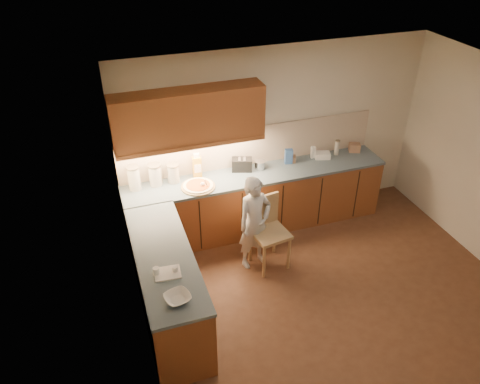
{
  "coord_description": "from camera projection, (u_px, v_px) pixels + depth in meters",
  "views": [
    {
      "loc": [
        -2.42,
        -3.57,
        4.25
      ],
      "look_at": [
        -0.8,
        1.2,
        1.0
      ],
      "focal_mm": 35.0,
      "sensor_mm": 36.0,
      "label": 1
    }
  ],
  "objects": [
    {
      "name": "tall_jar",
      "position": [
        337.0,
        147.0,
        6.95
      ],
      "size": [
        0.08,
        0.08,
        0.23
      ],
      "rotation": [
        0.0,
        0.0,
        0.0
      ],
      "color": "beige",
      "rests_on": "l_counter"
    },
    {
      "name": "l_counter",
      "position": [
        230.0,
        225.0,
        6.29
      ],
      "size": [
        3.77,
        2.62,
        0.92
      ],
      "color": "brown",
      "rests_on": "ground"
    },
    {
      "name": "spice_jar_a",
      "position": [
        156.0,
        271.0,
        4.79
      ],
      "size": [
        0.08,
        0.08,
        0.09
      ],
      "primitive_type": "cylinder",
      "rotation": [
        0.0,
        0.0,
        0.26
      ],
      "color": "white",
      "rests_on": "l_counter"
    },
    {
      "name": "flat_pack",
      "position": [
        322.0,
        155.0,
        6.9
      ],
      "size": [
        0.25,
        0.21,
        0.09
      ],
      "primitive_type": "cube",
      "rotation": [
        0.0,
        0.0,
        -0.3
      ],
      "color": "silver",
      "rests_on": "l_counter"
    },
    {
      "name": "card_box_a",
      "position": [
        291.0,
        159.0,
        6.8
      ],
      "size": [
        0.16,
        0.14,
        0.1
      ],
      "primitive_type": "cube",
      "rotation": [
        0.0,
        0.0,
        -0.4
      ],
      "color": "#9E7555",
      "rests_on": "l_counter"
    },
    {
      "name": "pizza_on_board",
      "position": [
        198.0,
        186.0,
        6.22
      ],
      "size": [
        0.46,
        0.46,
        0.18
      ],
      "rotation": [
        0.0,
        0.0,
        -0.4
      ],
      "color": "tan",
      "rests_on": "l_counter"
    },
    {
      "name": "dough_cloth",
      "position": [
        168.0,
        273.0,
        4.82
      ],
      "size": [
        0.28,
        0.23,
        0.02
      ],
      "primitive_type": "cube",
      "rotation": [
        0.0,
        0.0,
        -0.09
      ],
      "color": "silver",
      "rests_on": "l_counter"
    },
    {
      "name": "toaster",
      "position": [
        242.0,
        165.0,
        6.57
      ],
      "size": [
        0.32,
        0.24,
        0.18
      ],
      "rotation": [
        0.0,
        0.0,
        -0.33
      ],
      "color": "black",
      "rests_on": "l_counter"
    },
    {
      "name": "blue_box",
      "position": [
        289.0,
        156.0,
        6.73
      ],
      "size": [
        0.12,
        0.1,
        0.22
      ],
      "primitive_type": "cube",
      "rotation": [
        0.0,
        0.0,
        -0.21
      ],
      "color": "#365DA2",
      "rests_on": "l_counter"
    },
    {
      "name": "wooden_chair",
      "position": [
        267.0,
        227.0,
        6.08
      ],
      "size": [
        0.5,
        0.5,
        0.98
      ],
      "rotation": [
        0.0,
        0.0,
        0.15
      ],
      "color": "tan",
      "rests_on": "ground"
    },
    {
      "name": "oil_jug",
      "position": [
        197.0,
        166.0,
        6.38
      ],
      "size": [
        0.13,
        0.1,
        0.36
      ],
      "rotation": [
        0.0,
        0.0,
        -0.09
      ],
      "color": "gold",
      "rests_on": "l_counter"
    },
    {
      "name": "canister_a",
      "position": [
        134.0,
        178.0,
        6.11
      ],
      "size": [
        0.17,
        0.17,
        0.34
      ],
      "rotation": [
        0.0,
        0.0,
        -0.03
      ],
      "color": "white",
      "rests_on": "l_counter"
    },
    {
      "name": "mixing_bowl",
      "position": [
        178.0,
        298.0,
        4.5
      ],
      "size": [
        0.3,
        0.3,
        0.06
      ],
      "primitive_type": "imported",
      "rotation": [
        0.0,
        0.0,
        0.25
      ],
      "color": "white",
      "rests_on": "l_counter"
    },
    {
      "name": "upper_cabinets",
      "position": [
        189.0,
        117.0,
        5.9
      ],
      "size": [
        1.95,
        0.36,
        0.73
      ],
      "color": "brown",
      "rests_on": "ground"
    },
    {
      "name": "white_bottle",
      "position": [
        313.0,
        152.0,
        6.88
      ],
      "size": [
        0.06,
        0.06,
        0.18
      ],
      "primitive_type": "cube",
      "rotation": [
        0.0,
        0.0,
        -0.03
      ],
      "color": "white",
      "rests_on": "l_counter"
    },
    {
      "name": "room",
      "position": [
        349.0,
        183.0,
        4.88
      ],
      "size": [
        4.54,
        4.5,
        2.62
      ],
      "color": "#512E1C",
      "rests_on": "ground"
    },
    {
      "name": "canister_d",
      "position": [
        173.0,
        173.0,
        6.28
      ],
      "size": [
        0.17,
        0.17,
        0.27
      ],
      "rotation": [
        0.0,
        0.0,
        0.31
      ],
      "color": "beige",
      "rests_on": "l_counter"
    },
    {
      "name": "canister_c",
      "position": [
        156.0,
        174.0,
        6.26
      ],
      "size": [
        0.15,
        0.15,
        0.28
      ],
      "rotation": [
        0.0,
        0.0,
        0.16
      ],
      "color": "beige",
      "rests_on": "l_counter"
    },
    {
      "name": "child",
      "position": [
        255.0,
        223.0,
        6.0
      ],
      "size": [
        0.54,
        0.43,
        1.32
      ],
      "primitive_type": "imported",
      "rotation": [
        0.0,
        0.0,
        0.26
      ],
      "color": "silver",
      "rests_on": "ground"
    },
    {
      "name": "steel_pot",
      "position": [
        260.0,
        165.0,
        6.62
      ],
      "size": [
        0.16,
        0.16,
        0.12
      ],
      "color": "#B3B4B8",
      "rests_on": "l_counter"
    },
    {
      "name": "backsplash",
      "position": [
        251.0,
        146.0,
        6.62
      ],
      "size": [
        3.75,
        0.02,
        0.58
      ],
      "primitive_type": "cube",
      "color": "beige",
      "rests_on": "l_counter"
    },
    {
      "name": "card_box_b",
      "position": [
        354.0,
        148.0,
        7.06
      ],
      "size": [
        0.2,
        0.18,
        0.13
      ],
      "primitive_type": "cube",
      "rotation": [
        0.0,
        0.0,
        -0.38
      ],
      "color": "#A57758",
      "rests_on": "l_counter"
    },
    {
      "name": "spice_jar_b",
      "position": [
        175.0,
        269.0,
        4.83
      ],
      "size": [
        0.06,
        0.06,
        0.08
      ],
      "primitive_type": "cylinder",
      "rotation": [
        0.0,
        0.0,
        0.09
      ],
      "color": "white",
      "rests_on": "l_counter"
    },
    {
      "name": "canister_b",
      "position": [
        155.0,
        175.0,
        6.21
      ],
      "size": [
        0.18,
        0.18,
        0.31
      ],
      "rotation": [
        0.0,
        0.0,
        -0.15
      ],
      "color": "silver",
      "rests_on": "l_counter"
    }
  ]
}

